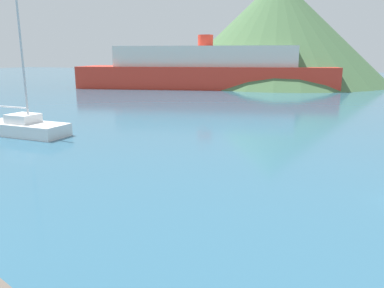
# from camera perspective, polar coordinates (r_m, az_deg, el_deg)

# --- Properties ---
(sailboat_inner) EXTENTS (5.57, 2.10, 7.73)m
(sailboat_inner) POSITION_cam_1_polar(r_m,az_deg,el_deg) (24.71, -24.21, 2.41)
(sailboat_inner) COLOR white
(sailboat_inner) RESTS_ON ground_plane
(ferry_distant) EXTENTS (37.70, 17.94, 7.59)m
(ferry_distant) POSITION_cam_1_polar(r_m,az_deg,el_deg) (56.18, 2.03, 11.24)
(ferry_distant) COLOR red
(ferry_distant) RESTS_ON ground_plane
(hill_west) EXTENTS (31.88, 31.88, 6.19)m
(hill_west) POSITION_cam_1_polar(r_m,az_deg,el_deg) (90.73, -5.41, 12.27)
(hill_west) COLOR #4C6647
(hill_west) RESTS_ON ground_plane
(hill_central) EXTENTS (37.05, 37.05, 17.47)m
(hill_central) POSITION_cam_1_polar(r_m,az_deg,el_deg) (68.24, 12.75, 16.42)
(hill_central) COLOR #476B42
(hill_central) RESTS_ON ground_plane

